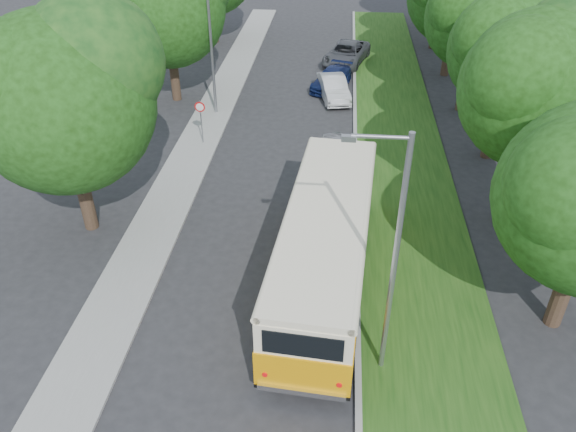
# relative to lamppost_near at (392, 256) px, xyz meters

# --- Properties ---
(ground) EXTENTS (120.00, 120.00, 0.00)m
(ground) POSITION_rel_lamppost_near_xyz_m (-4.21, 2.50, -4.37)
(ground) COLOR #262629
(ground) RESTS_ON ground
(curb) EXTENTS (0.20, 70.00, 0.15)m
(curb) POSITION_rel_lamppost_near_xyz_m (-0.61, 7.50, -4.29)
(curb) COLOR gray
(curb) RESTS_ON ground
(grass_verge) EXTENTS (4.50, 70.00, 0.13)m
(grass_verge) POSITION_rel_lamppost_near_xyz_m (1.74, 7.50, -4.30)
(grass_verge) COLOR #1A4412
(grass_verge) RESTS_ON ground
(sidewalk) EXTENTS (2.20, 70.00, 0.12)m
(sidewalk) POSITION_rel_lamppost_near_xyz_m (-9.01, 7.50, -4.31)
(sidewalk) COLOR gray
(sidewalk) RESTS_ON ground
(treeline) EXTENTS (24.27, 41.91, 9.46)m
(treeline) POSITION_rel_lamppost_near_xyz_m (-1.06, 20.49, 1.56)
(treeline) COLOR #332319
(treeline) RESTS_ON ground
(lamppost_near) EXTENTS (1.71, 0.16, 8.00)m
(lamppost_near) POSITION_rel_lamppost_near_xyz_m (0.00, 0.00, 0.00)
(lamppost_near) COLOR gray
(lamppost_near) RESTS_ON ground
(lamppost_far) EXTENTS (1.71, 0.16, 7.50)m
(lamppost_far) POSITION_rel_lamppost_near_xyz_m (-8.91, 18.50, -0.25)
(lamppost_far) COLOR gray
(lamppost_far) RESTS_ON ground
(warning_sign) EXTENTS (0.56, 0.10, 2.50)m
(warning_sign) POSITION_rel_lamppost_near_xyz_m (-8.71, 14.48, -2.66)
(warning_sign) COLOR gray
(warning_sign) RESTS_ON ground
(vintage_bus) EXTENTS (3.74, 11.29, 3.30)m
(vintage_bus) POSITION_rel_lamppost_near_xyz_m (-1.81, 3.79, -2.72)
(vintage_bus) COLOR #FBA407
(vintage_bus) RESTS_ON ground
(car_silver) EXTENTS (2.76, 4.04, 1.28)m
(car_silver) POSITION_rel_lamppost_near_xyz_m (-1.21, 12.94, -3.73)
(car_silver) COLOR #B9B9BF
(car_silver) RESTS_ON ground
(car_white) EXTENTS (2.38, 4.46, 1.40)m
(car_white) POSITION_rel_lamppost_near_xyz_m (-1.96, 21.51, -3.67)
(car_white) COLOR silver
(car_white) RESTS_ON ground
(car_blue) EXTENTS (3.01, 4.57, 1.23)m
(car_blue) POSITION_rel_lamppost_near_xyz_m (-2.14, 23.34, -3.75)
(car_blue) COLOR navy
(car_blue) RESTS_ON ground
(car_grey) EXTENTS (3.79, 5.82, 1.49)m
(car_grey) POSITION_rel_lamppost_near_xyz_m (-1.21, 28.17, -3.62)
(car_grey) COLOR #505257
(car_grey) RESTS_ON ground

